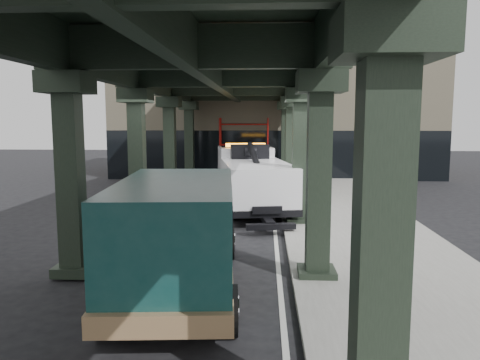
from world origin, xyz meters
The scene contains 8 objects.
ground centered at (0.00, 0.00, 0.00)m, with size 90.00×90.00×0.00m, color black.
sidewalk centered at (4.50, 2.00, 0.07)m, with size 5.00×40.00×0.15m, color gray.
lane_stripe centered at (1.70, 2.00, 0.01)m, with size 0.12×38.00×0.01m, color silver.
viaduct centered at (-0.40, 2.00, 5.46)m, with size 7.40×32.00×6.40m.
building centered at (2.00, 20.00, 4.00)m, with size 22.00×10.00×8.00m, color #C6B793.
scaffolding centered at (0.00, 14.64, 2.11)m, with size 3.08×0.88×4.00m.
tow_truck centered at (0.71, 5.48, 1.42)m, with size 3.77×9.13×2.91m.
towed_van centered at (-0.58, -5.08, 1.40)m, with size 3.00×6.59×2.60m.
Camera 1 is at (1.33, -15.06, 3.88)m, focal length 35.00 mm.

